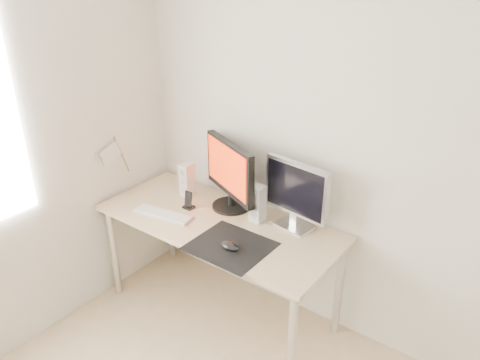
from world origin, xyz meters
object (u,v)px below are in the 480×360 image
Objects in this scene: mouse at (230,246)px; speaker_right at (258,204)px; desk at (219,231)px; phone_dock at (188,203)px; speaker_left at (187,180)px; keyboard at (163,214)px; main_monitor at (230,173)px; second_monitor at (296,193)px.

mouse is 0.39m from speaker_right.
phone_dock is at bearing 178.29° from desk.
keyboard is (0.06, -0.31, -0.11)m from speaker_left.
desk is 0.38m from main_monitor.
main_monitor is at bearing 127.77° from mouse.
phone_dock is at bearing -141.04° from main_monitor.
speaker_left reaches higher than keyboard.
mouse is 0.56m from main_monitor.
speaker_left is at bearing 101.35° from keyboard.
main_monitor is 0.48m from second_monitor.
second_monitor is 0.84m from speaker_left.
mouse is at bearing -52.23° from main_monitor.
second_monitor reaches higher than desk.
phone_dock reaches higher than desk.
mouse is at bearing -79.99° from speaker_right.
second_monitor reaches higher than speaker_right.
speaker_left reaches higher than phone_dock.
second_monitor is at bearing 4.37° from main_monitor.
keyboard is (-0.33, -0.17, 0.09)m from desk.
second_monitor is at bearing 16.94° from phone_dock.
mouse is 0.36m from desk.
second_monitor is at bearing 26.99° from desk.
desk is 0.29m from phone_dock.
mouse is 0.52m from second_monitor.
speaker_left and speaker_right have the same top height.
main_monitor is at bearing 104.45° from desk.
second_monitor is 1.87× the size of speaker_right.
speaker_right is (0.60, 0.01, 0.00)m from speaker_left.
main_monitor reaches higher than speaker_left.
keyboard is at bearing -153.27° from second_monitor.
mouse is at bearing -110.78° from second_monitor.
speaker_right is at bearing 36.93° from desk.
mouse is 0.27× the size of second_monitor.
speaker_left is (-0.40, 0.14, 0.20)m from desk.
phone_dock is (-0.22, -0.18, -0.22)m from main_monitor.
speaker_left is 1.96× the size of phone_dock.
mouse is 0.08× the size of desk.
mouse is 0.57m from phone_dock.
second_monitor is (0.43, 0.22, 0.32)m from desk.
speaker_right is 0.63m from keyboard.
main_monitor reaches higher than phone_dock.
main_monitor is 0.28m from speaker_right.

